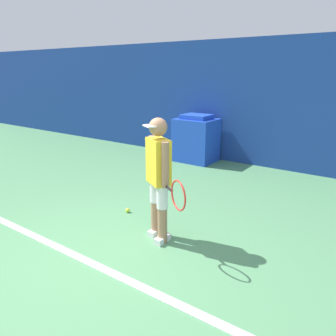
% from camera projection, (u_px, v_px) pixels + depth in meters
% --- Properties ---
extents(ground_plane, '(24.00, 24.00, 0.00)m').
position_uv_depth(ground_plane, '(100.00, 258.00, 3.77)').
color(ground_plane, '#518C5B').
extents(back_wall, '(24.00, 0.10, 2.76)m').
position_uv_depth(back_wall, '(259.00, 104.00, 7.14)').
color(back_wall, navy).
rests_on(back_wall, ground_plane).
extents(court_baseline, '(21.60, 0.10, 0.01)m').
position_uv_depth(court_baseline, '(91.00, 263.00, 3.66)').
color(court_baseline, white).
rests_on(court_baseline, ground_plane).
extents(tennis_player, '(0.84, 0.54, 1.56)m').
position_uv_depth(tennis_player, '(159.00, 175.00, 3.97)').
color(tennis_player, '#A37556').
rests_on(tennis_player, ground_plane).
extents(tennis_ball, '(0.07, 0.07, 0.07)m').
position_uv_depth(tennis_ball, '(128.00, 210.00, 4.99)').
color(tennis_ball, '#D1E533').
rests_on(tennis_ball, ground_plane).
extents(covered_chair, '(0.92, 0.76, 1.10)m').
position_uv_depth(covered_chair, '(196.00, 139.00, 7.73)').
color(covered_chair, blue).
rests_on(covered_chair, ground_plane).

